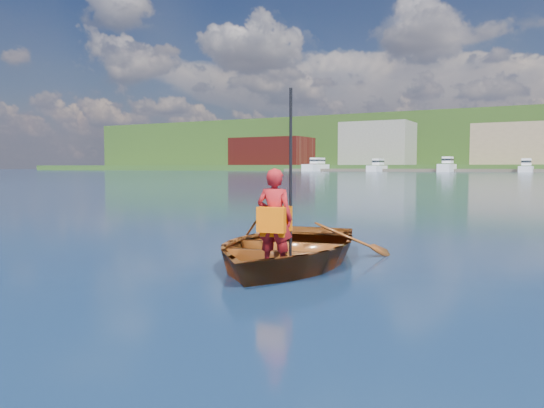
{
  "coord_description": "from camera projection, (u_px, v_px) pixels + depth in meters",
  "views": [
    {
      "loc": [
        2.77,
        -7.1,
        1.32
      ],
      "look_at": [
        -0.69,
        -0.68,
        0.81
      ],
      "focal_mm": 35.0,
      "sensor_mm": 36.0,
      "label": 1
    }
  ],
  "objects": [
    {
      "name": "rowboat",
      "position": [
        287.0,
        247.0,
        7.24
      ],
      "size": [
        3.05,
        3.91,
        0.74
      ],
      "color": "brown",
      "rests_on": "ground"
    },
    {
      "name": "ground",
      "position": [
        337.0,
        259.0,
        7.64
      ],
      "size": [
        600.0,
        600.0,
        0.0
      ],
      "color": "#112947",
      "rests_on": "ground"
    },
    {
      "name": "child_paddler",
      "position": [
        275.0,
        218.0,
        6.31
      ],
      "size": [
        0.48,
        0.38,
        2.16
      ],
      "color": "#AA171C",
      "rests_on": "ground"
    },
    {
      "name": "hillside_trees",
      "position": [
        481.0,
        125.0,
        235.63
      ],
      "size": [
        276.37,
        89.13,
        26.32
      ],
      "color": "#382314",
      "rests_on": "ground"
    },
    {
      "name": "waterfront_buildings",
      "position": [
        518.0,
        145.0,
        155.69
      ],
      "size": [
        202.0,
        16.0,
        14.0
      ],
      "color": "maroon",
      "rests_on": "ground"
    }
  ]
}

